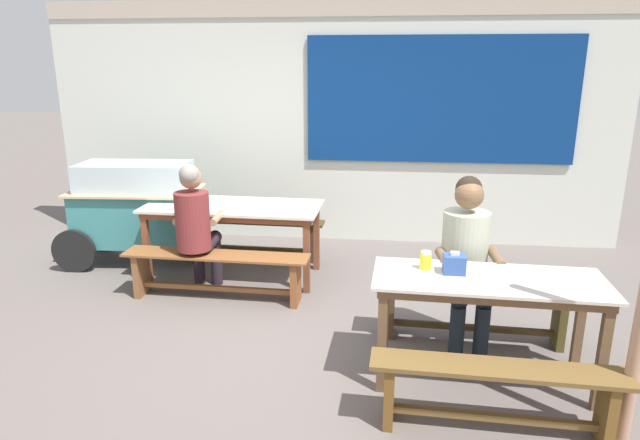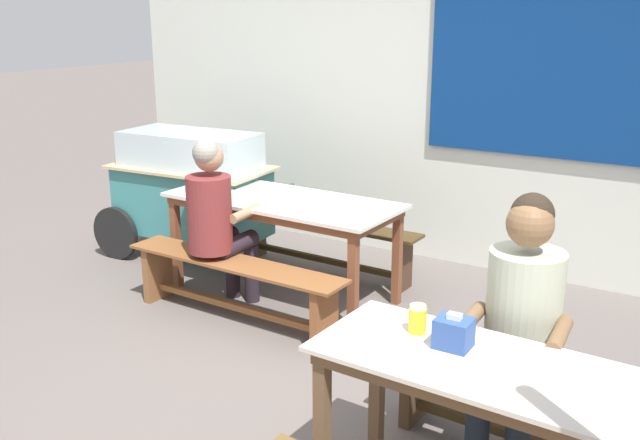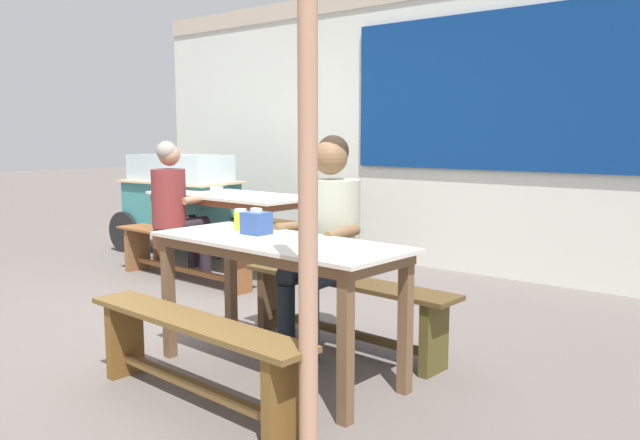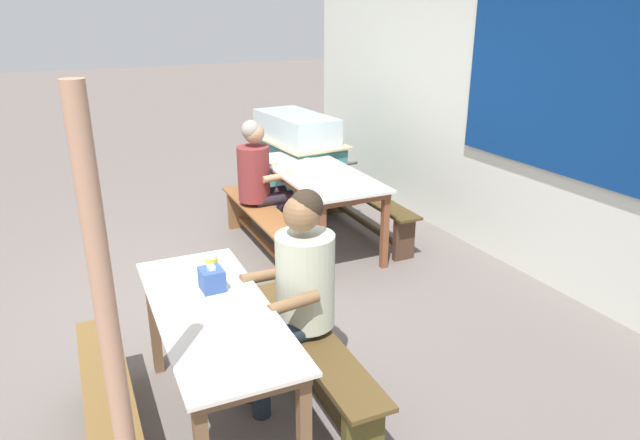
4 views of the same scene
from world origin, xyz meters
name	(u,v)px [view 2 (image 2 of 4)]	position (x,y,z in m)	size (l,w,h in m)	color
ground_plane	(286,395)	(0.00, 0.00, 0.00)	(40.00, 40.00, 0.00)	#645B56
backdrop_wall	(476,88)	(0.07, 2.69, 1.50)	(6.90, 0.23, 2.86)	silver
dining_table_far	(283,208)	(-0.87, 1.25, 0.69)	(1.80, 0.81, 0.77)	silver
dining_table_near	(499,387)	(1.36, -0.47, 0.68)	(1.56, 0.67, 0.77)	silver
bench_far_back	(325,238)	(-0.85, 1.83, 0.30)	(1.70, 0.30, 0.45)	#463519
bench_far_front	(234,282)	(-0.88, 0.66, 0.29)	(1.75, 0.35, 0.45)	brown
bench_near_back	(537,406)	(1.38, 0.12, 0.30)	(1.56, 0.33, 0.45)	#513C1E
food_cart	(190,186)	(-2.04, 1.54, 0.65)	(1.72, 0.82, 1.12)	teal
person_right_near_table	(520,317)	(1.28, 0.06, 0.76)	(0.48, 0.59, 1.34)	#1C262F
person_left_back_turned	(216,216)	(-1.09, 0.74, 0.72)	(0.43, 0.56, 1.29)	#292028
tissue_box	(454,333)	(1.13, -0.41, 0.83)	(0.15, 0.13, 0.15)	#315199
condiment_jar	(418,319)	(0.94, -0.35, 0.83)	(0.08, 0.08, 0.13)	yellow
soup_bowl	(258,189)	(-1.13, 1.29, 0.79)	(0.13, 0.13, 0.05)	silver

